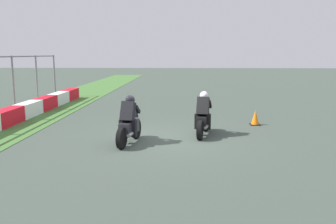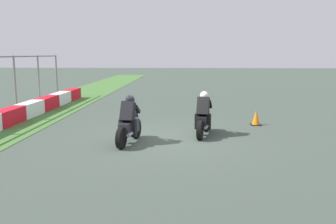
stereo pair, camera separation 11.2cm
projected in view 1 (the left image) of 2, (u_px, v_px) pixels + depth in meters
ground_plane at (167, 139)px, 11.90m from camera, size 120.00×120.00×0.00m
rider_lane_a at (203, 117)px, 12.33m from camera, size 2.03×0.63×1.51m
rider_lane_b at (129, 124)px, 11.22m from camera, size 2.03×0.62×1.51m
traffic_cone at (255, 118)px, 14.19m from camera, size 0.40×0.40×0.59m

